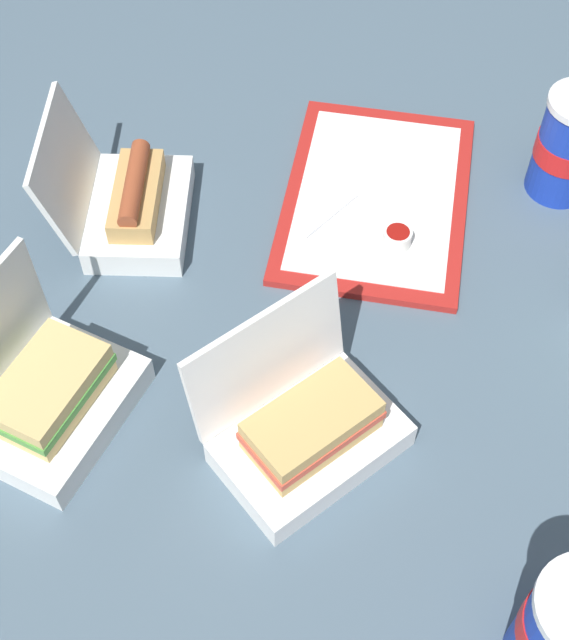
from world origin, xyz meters
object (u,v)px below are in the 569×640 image
at_px(clamshell_sandwich_center, 47,395).
at_px(plastic_fork, 330,214).
at_px(food_tray, 376,198).
at_px(ketchup_cup, 397,237).
at_px(clamshell_hotdog_right, 130,203).
at_px(clamshell_sandwich_corner, 306,429).

bearing_deg(clamshell_sandwich_center, plastic_fork, -29.93).
relative_size(plastic_fork, clamshell_sandwich_center, 0.49).
bearing_deg(plastic_fork, food_tray, -16.20).
relative_size(ketchup_cup, clamshell_hotdog_right, 0.17).
bearing_deg(food_tray, plastic_fork, 138.49).
height_order(food_tray, clamshell_sandwich_center, clamshell_sandwich_center).
xyz_separation_m(food_tray, clamshell_sandwich_center, (-0.47, 0.29, 0.04)).
bearing_deg(clamshell_sandwich_center, clamshell_hotdog_right, 5.77).
xyz_separation_m(ketchup_cup, clamshell_sandwich_center, (-0.38, 0.34, 0.02)).
distance_m(food_tray, ketchup_cup, 0.10).
distance_m(ketchup_cup, clamshell_sandwich_corner, 0.33).
height_order(food_tray, clamshell_hotdog_right, clamshell_hotdog_right).
bearing_deg(clamshell_sandwich_corner, clamshell_hotdog_right, 51.36).
bearing_deg(clamshell_sandwich_corner, plastic_fork, 11.39).
bearing_deg(clamshell_sandwich_center, clamshell_sandwich_corner, -80.75).
height_order(plastic_fork, clamshell_sandwich_center, clamshell_sandwich_center).
xyz_separation_m(plastic_fork, clamshell_sandwich_corner, (-0.36, -0.07, 0.03)).
bearing_deg(clamshell_sandwich_corner, ketchup_cup, -5.25).
bearing_deg(food_tray, clamshell_sandwich_center, 148.38).
distance_m(food_tray, clamshell_sandwich_corner, 0.42).
distance_m(food_tray, clamshell_hotdog_right, 0.35).
relative_size(plastic_fork, clamshell_hotdog_right, 0.47).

